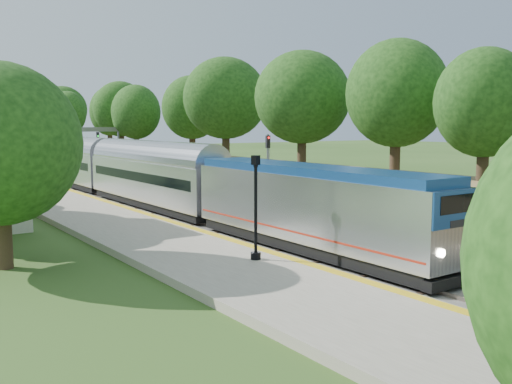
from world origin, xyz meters
TOP-DOWN VIEW (x-y plane):
  - trackbed at (2.00, 60.00)m, footprint 9.50×170.00m
  - platform at (-5.20, 16.00)m, footprint 6.40×68.00m
  - yellow_stripe at (-2.35, 16.00)m, footprint 0.55×68.00m
  - embankment at (10.35, 60.00)m, footprint 10.64×170.00m
  - signal_gantry at (2.47, 54.99)m, footprint 8.40×0.38m
  - trees_behind_platform at (-11.17, 20.67)m, footprint 7.82×53.32m
  - train at (0.00, 60.75)m, footprint 2.86×114.66m
  - lamppost_far at (-3.79, 12.28)m, footprint 0.47×0.47m
  - signal_farside at (6.20, 25.07)m, footprint 0.31×0.25m

SIDE VIEW (x-z plane):
  - trackbed at x=2.00m, z-range -0.07..0.21m
  - platform at x=-5.20m, z-range 0.00..0.38m
  - yellow_stripe at x=-2.35m, z-range 0.38..0.39m
  - embankment at x=10.35m, z-range -3.89..7.80m
  - train at x=0.00m, z-range 0.07..4.26m
  - lamppost_far at x=-3.79m, z-range 0.13..4.88m
  - signal_farside at x=6.20m, z-range 0.75..6.44m
  - trees_behind_platform at x=-11.17m, z-range 0.93..8.14m
  - signal_gantry at x=2.47m, z-range 1.72..7.92m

